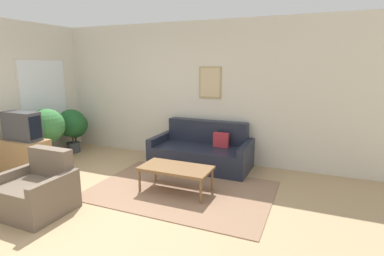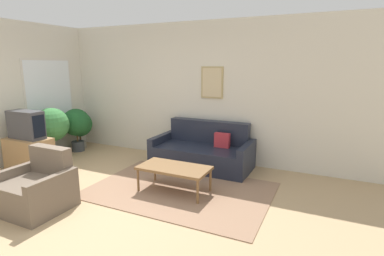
# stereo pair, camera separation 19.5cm
# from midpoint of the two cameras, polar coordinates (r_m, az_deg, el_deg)

# --- Properties ---
(ground_plane) EXTENTS (16.00, 16.00, 0.00)m
(ground_plane) POSITION_cam_midpoint_polar(r_m,az_deg,el_deg) (4.31, -18.30, -14.66)
(ground_plane) COLOR tan
(area_rug) EXTENTS (2.70, 1.83, 0.01)m
(area_rug) POSITION_cam_midpoint_polar(r_m,az_deg,el_deg) (4.68, -1.08, -11.70)
(area_rug) COLOR #937056
(area_rug) RESTS_ON ground_plane
(wall_back) EXTENTS (8.00, 0.09, 2.70)m
(wall_back) POSITION_cam_midpoint_polar(r_m,az_deg,el_deg) (6.13, -1.31, 7.00)
(wall_back) COLOR beige
(wall_back) RESTS_ON ground_plane
(couch) EXTENTS (1.82, 0.90, 0.83)m
(couch) POSITION_cam_midpoint_polar(r_m,az_deg,el_deg) (5.63, 3.14, -4.58)
(couch) COLOR #1E2333
(couch) RESTS_ON ground_plane
(coffee_table) EXTENTS (1.06, 0.55, 0.40)m
(coffee_table) POSITION_cam_midpoint_polar(r_m,az_deg,el_deg) (4.51, -2.18, -7.80)
(coffee_table) COLOR brown
(coffee_table) RESTS_ON ground_plane
(tv_stand) EXTENTS (0.83, 0.46, 0.59)m
(tv_stand) POSITION_cam_midpoint_polar(r_m,az_deg,el_deg) (6.14, -27.77, -4.43)
(tv_stand) COLOR #A87F51
(tv_stand) RESTS_ON ground_plane
(tv) EXTENTS (0.67, 0.28, 0.50)m
(tv) POSITION_cam_midpoint_polar(r_m,az_deg,el_deg) (6.02, -28.26, 0.55)
(tv) COLOR #424247
(tv) RESTS_ON tv_stand
(armchair) EXTENTS (0.83, 0.76, 0.79)m
(armchair) POSITION_cam_midpoint_polar(r_m,az_deg,el_deg) (4.50, -26.39, -10.43)
(armchair) COLOR #6B5B4C
(armchair) RESTS_ON ground_plane
(potted_plant_tall) EXTENTS (0.67, 0.67, 1.05)m
(potted_plant_tall) POSITION_cam_midpoint_polar(r_m,az_deg,el_deg) (6.57, -24.40, 0.30)
(potted_plant_tall) COLOR beige
(potted_plant_tall) RESTS_ON ground_plane
(potted_plant_by_window) EXTENTS (0.57, 0.57, 0.85)m
(potted_plant_by_window) POSITION_cam_midpoint_polar(r_m,az_deg,el_deg) (7.22, -19.95, 0.54)
(potted_plant_by_window) COLOR slate
(potted_plant_by_window) RESTS_ON ground_plane
(potted_plant_small) EXTENTS (0.59, 0.59, 0.94)m
(potted_plant_small) POSITION_cam_midpoint_polar(r_m,az_deg,el_deg) (6.99, -20.44, 0.72)
(potted_plant_small) COLOR #383D42
(potted_plant_small) RESTS_ON ground_plane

